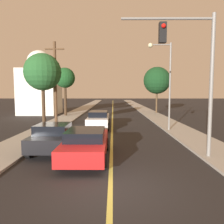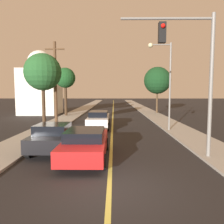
% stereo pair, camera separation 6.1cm
% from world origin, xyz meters
% --- Properties ---
extents(ground_plane, '(200.00, 200.00, 0.00)m').
position_xyz_m(ground_plane, '(0.00, 0.00, 0.00)').
color(ground_plane, black).
extents(road_surface, '(8.36, 80.00, 0.01)m').
position_xyz_m(road_surface, '(0.00, 36.00, 0.01)').
color(road_surface, black).
rests_on(road_surface, ground).
extents(sidewalk_left, '(2.50, 80.00, 0.12)m').
position_xyz_m(sidewalk_left, '(-5.43, 36.00, 0.06)').
color(sidewalk_left, '#9E998E').
rests_on(sidewalk_left, ground).
extents(sidewalk_right, '(2.50, 80.00, 0.12)m').
position_xyz_m(sidewalk_right, '(5.43, 36.00, 0.06)').
color(sidewalk_right, '#9E998E').
rests_on(sidewalk_right, ground).
extents(car_near_lane_front, '(2.02, 4.83, 1.40)m').
position_xyz_m(car_near_lane_front, '(-1.17, 3.11, 0.74)').
color(car_near_lane_front, red).
rests_on(car_near_lane_front, ground).
extents(car_near_lane_second, '(1.84, 5.20, 1.48)m').
position_xyz_m(car_near_lane_second, '(-1.17, 11.88, 0.78)').
color(car_near_lane_second, white).
rests_on(car_near_lane_second, ground).
extents(car_outer_lane_front, '(1.95, 3.89, 1.47)m').
position_xyz_m(car_outer_lane_front, '(-3.01, 4.34, 0.77)').
color(car_outer_lane_front, black).
rests_on(car_outer_lane_front, ground).
extents(traffic_signal_mast, '(4.23, 0.42, 6.50)m').
position_xyz_m(traffic_signal_mast, '(3.67, 3.19, 4.47)').
color(traffic_signal_mast, slate).
rests_on(traffic_signal_mast, ground).
extents(streetlamp_right, '(1.82, 0.36, 6.78)m').
position_xyz_m(streetlamp_right, '(4.10, 10.32, 4.50)').
color(streetlamp_right, slate).
rests_on(streetlamp_right, ground).
extents(utility_pole_left, '(1.60, 0.24, 7.15)m').
position_xyz_m(utility_pole_left, '(-4.78, 11.57, 3.85)').
color(utility_pole_left, '#513823').
rests_on(utility_pole_left, ground).
extents(tree_left_near, '(2.56, 2.56, 6.08)m').
position_xyz_m(tree_left_near, '(-6.04, 21.04, 4.84)').
color(tree_left_near, '#3D2B1C').
rests_on(tree_left_near, ground).
extents(tree_left_far, '(2.98, 2.98, 6.10)m').
position_xyz_m(tree_left_far, '(-5.61, 10.91, 4.70)').
color(tree_left_far, '#3D2B1C').
rests_on(tree_left_far, ground).
extents(tree_right_near, '(3.85, 3.85, 6.59)m').
position_xyz_m(tree_right_near, '(6.37, 24.71, 4.77)').
color(tree_right_near, '#4C3823').
rests_on(tree_right_near, ground).
extents(domed_building_left, '(5.04, 5.04, 8.88)m').
position_xyz_m(domed_building_left, '(-10.20, 23.92, 3.93)').
color(domed_building_left, silver).
rests_on(domed_building_left, ground).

